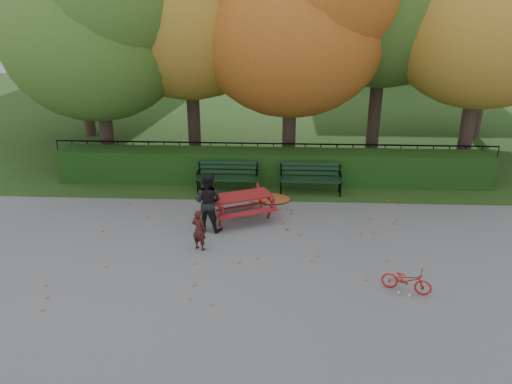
{
  "coord_description": "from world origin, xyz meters",
  "views": [
    {
      "loc": [
        0.17,
        -9.87,
        5.54
      ],
      "look_at": [
        -0.36,
        1.22,
        1.0
      ],
      "focal_mm": 35.0,
      "sensor_mm": 36.0,
      "label": 1
    }
  ],
  "objects_px": {
    "bench_left": "(228,175)",
    "child": "(199,230)",
    "bicycle": "(407,280)",
    "tree_a": "(102,25)",
    "tree_e": "(502,6)",
    "bench_right": "(310,176)",
    "picnic_table": "(241,200)",
    "adult": "(208,202)",
    "tree_c": "(303,14)"
  },
  "relations": [
    {
      "from": "picnic_table",
      "to": "adult",
      "type": "xyz_separation_m",
      "value": [
        -0.76,
        -0.65,
        0.23
      ]
    },
    {
      "from": "tree_e",
      "to": "child",
      "type": "xyz_separation_m",
      "value": [
        -8.12,
        -5.62,
        -4.6
      ]
    },
    {
      "from": "tree_a",
      "to": "adult",
      "type": "xyz_separation_m",
      "value": [
        3.66,
        -4.41,
        -3.78
      ]
    },
    {
      "from": "bench_right",
      "to": "picnic_table",
      "type": "xyz_separation_m",
      "value": [
        -1.87,
        -1.88,
        -0.01
      ]
    },
    {
      "from": "child",
      "to": "tree_c",
      "type": "bearing_deg",
      "value": -88.98
    },
    {
      "from": "tree_e",
      "to": "picnic_table",
      "type": "xyz_separation_m",
      "value": [
        -7.3,
        -3.95,
        -4.57
      ]
    },
    {
      "from": "bicycle",
      "to": "tree_c",
      "type": "bearing_deg",
      "value": 35.44
    },
    {
      "from": "child",
      "to": "adult",
      "type": "height_order",
      "value": "adult"
    },
    {
      "from": "tree_a",
      "to": "adult",
      "type": "height_order",
      "value": "tree_a"
    },
    {
      "from": "bench_left",
      "to": "adult",
      "type": "xyz_separation_m",
      "value": [
        -0.23,
        -2.54,
        0.22
      ]
    },
    {
      "from": "bench_left",
      "to": "child",
      "type": "distance_m",
      "value": 3.56
    },
    {
      "from": "picnic_table",
      "to": "child",
      "type": "bearing_deg",
      "value": -140.33
    },
    {
      "from": "tree_c",
      "to": "tree_e",
      "type": "height_order",
      "value": "tree_e"
    },
    {
      "from": "tree_e",
      "to": "child",
      "type": "distance_m",
      "value": 10.89
    },
    {
      "from": "child",
      "to": "adult",
      "type": "xyz_separation_m",
      "value": [
        0.07,
        1.02,
        0.26
      ]
    },
    {
      "from": "picnic_table",
      "to": "child",
      "type": "height_order",
      "value": "child"
    },
    {
      "from": "tree_e",
      "to": "bench_right",
      "type": "distance_m",
      "value": 7.38
    },
    {
      "from": "bench_right",
      "to": "bicycle",
      "type": "relative_size",
      "value": 1.87
    },
    {
      "from": "tree_a",
      "to": "tree_c",
      "type": "relative_size",
      "value": 0.94
    },
    {
      "from": "picnic_table",
      "to": "tree_c",
      "type": "bearing_deg",
      "value": 44.75
    },
    {
      "from": "bench_right",
      "to": "adult",
      "type": "bearing_deg",
      "value": -136.0
    },
    {
      "from": "picnic_table",
      "to": "tree_a",
      "type": "bearing_deg",
      "value": 115.55
    },
    {
      "from": "bench_left",
      "to": "child",
      "type": "bearing_deg",
      "value": -94.77
    },
    {
      "from": "child",
      "to": "bicycle",
      "type": "distance_m",
      "value": 4.58
    },
    {
      "from": "bench_left",
      "to": "bicycle",
      "type": "height_order",
      "value": "bench_left"
    },
    {
      "from": "tree_e",
      "to": "bench_left",
      "type": "bearing_deg",
      "value": -165.19
    },
    {
      "from": "bicycle",
      "to": "tree_e",
      "type": "bearing_deg",
      "value": -7.05
    },
    {
      "from": "bench_right",
      "to": "child",
      "type": "distance_m",
      "value": 4.46
    },
    {
      "from": "bench_left",
      "to": "picnic_table",
      "type": "relative_size",
      "value": 0.94
    },
    {
      "from": "bench_right",
      "to": "bench_left",
      "type": "bearing_deg",
      "value": 180.0
    },
    {
      "from": "tree_e",
      "to": "tree_a",
      "type": "bearing_deg",
      "value": -179.06
    },
    {
      "from": "tree_e",
      "to": "bicycle",
      "type": "distance_m",
      "value": 9.42
    },
    {
      "from": "tree_e",
      "to": "picnic_table",
      "type": "distance_m",
      "value": 9.47
    },
    {
      "from": "bench_right",
      "to": "picnic_table",
      "type": "relative_size",
      "value": 0.94
    },
    {
      "from": "bench_left",
      "to": "picnic_table",
      "type": "xyz_separation_m",
      "value": [
        0.53,
        -1.88,
        -0.01
      ]
    },
    {
      "from": "tree_a",
      "to": "tree_e",
      "type": "distance_m",
      "value": 11.73
    },
    {
      "from": "tree_a",
      "to": "bicycle",
      "type": "height_order",
      "value": "tree_a"
    },
    {
      "from": "picnic_table",
      "to": "child",
      "type": "xyz_separation_m",
      "value": [
        -0.82,
        -1.67,
        -0.03
      ]
    },
    {
      "from": "bench_left",
      "to": "adult",
      "type": "distance_m",
      "value": 2.56
    },
    {
      "from": "picnic_table",
      "to": "bench_left",
      "type": "bearing_deg",
      "value": 81.62
    },
    {
      "from": "tree_c",
      "to": "picnic_table",
      "type": "distance_m",
      "value": 6.19
    },
    {
      "from": "picnic_table",
      "to": "adult",
      "type": "relative_size",
      "value": 1.28
    },
    {
      "from": "tree_a",
      "to": "tree_c",
      "type": "bearing_deg",
      "value": 3.65
    },
    {
      "from": "bench_right",
      "to": "picnic_table",
      "type": "height_order",
      "value": "bench_right"
    },
    {
      "from": "tree_a",
      "to": "bicycle",
      "type": "bearing_deg",
      "value": -41.29
    },
    {
      "from": "bicycle",
      "to": "bench_left",
      "type": "bearing_deg",
      "value": 59.44
    },
    {
      "from": "child",
      "to": "bicycle",
      "type": "bearing_deg",
      "value": -175.62
    },
    {
      "from": "tree_c",
      "to": "bicycle",
      "type": "height_order",
      "value": "tree_c"
    },
    {
      "from": "bicycle",
      "to": "adult",
      "type": "bearing_deg",
      "value": 80.24
    },
    {
      "from": "tree_c",
      "to": "child",
      "type": "xyz_separation_m",
      "value": [
        -2.43,
        -5.81,
        -4.34
      ]
    }
  ]
}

